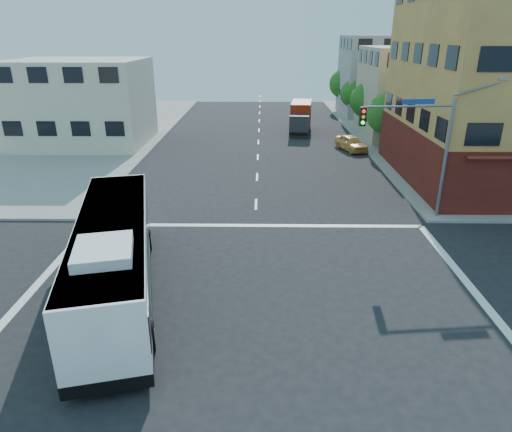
{
  "coord_description": "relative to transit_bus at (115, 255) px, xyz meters",
  "views": [
    {
      "loc": [
        0.37,
        -14.58,
        10.3
      ],
      "look_at": [
        0.11,
        4.66,
        2.55
      ],
      "focal_mm": 32.0,
      "sensor_mm": 36.0,
      "label": 1
    }
  ],
  "objects": [
    {
      "name": "street_tree_a",
      "position": [
        17.55,
        25.89,
        1.76
      ],
      "size": [
        3.6,
        3.6,
        5.53
      ],
      "color": "#362313",
      "rests_on": "ground"
    },
    {
      "name": "building_east_near",
      "position": [
        22.62,
        31.95,
        2.68
      ],
      "size": [
        12.06,
        10.06,
        9.0
      ],
      "color": "tan",
      "rests_on": "ground"
    },
    {
      "name": "ground",
      "position": [
        5.65,
        -2.03,
        -1.83
      ],
      "size": [
        120.0,
        120.0,
        0.0
      ],
      "primitive_type": "plane",
      "color": "black",
      "rests_on": "ground"
    },
    {
      "name": "signal_mast_ne",
      "position": [
        14.72,
        8.59,
        3.15
      ],
      "size": [
        7.91,
        1.13,
        8.07
      ],
      "color": "slate",
      "rests_on": "ground"
    },
    {
      "name": "building_west",
      "position": [
        -11.37,
        27.95,
        2.18
      ],
      "size": [
        12.06,
        10.06,
        8.0
      ],
      "color": "beige",
      "rests_on": "ground"
    },
    {
      "name": "transit_bus",
      "position": [
        0.0,
        0.0,
        0.0
      ],
      "size": [
        5.61,
        12.91,
        3.74
      ],
      "rotation": [
        0.0,
        0.0,
        0.24
      ],
      "color": "black",
      "rests_on": "ground"
    },
    {
      "name": "box_truck",
      "position": [
        10.27,
        34.2,
        -0.29
      ],
      "size": [
        2.92,
        7.27,
        3.18
      ],
      "rotation": [
        0.0,
        0.0,
        -0.13
      ],
      "color": "#2A2B30",
      "rests_on": "ground"
    },
    {
      "name": "street_tree_b",
      "position": [
        17.55,
        33.89,
        1.92
      ],
      "size": [
        3.8,
        3.8,
        5.79
      ],
      "color": "#362313",
      "rests_on": "ground"
    },
    {
      "name": "street_tree_c",
      "position": [
        17.55,
        41.89,
        1.63
      ],
      "size": [
        3.4,
        3.4,
        5.29
      ],
      "color": "#362313",
      "rests_on": "ground"
    },
    {
      "name": "building_east_far",
      "position": [
        22.62,
        45.95,
        3.18
      ],
      "size": [
        12.06,
        10.06,
        10.0
      ],
      "color": "#989893",
      "rests_on": "ground"
    },
    {
      "name": "parked_car",
      "position": [
        14.37,
        25.61,
        -1.13
      ],
      "size": [
        2.91,
        4.44,
        1.4
      ],
      "primitive_type": "imported",
      "rotation": [
        0.0,
        0.0,
        0.33
      ],
      "color": "#E3A952",
      "rests_on": "ground"
    },
    {
      "name": "street_tree_d",
      "position": [
        17.55,
        49.89,
        2.05
      ],
      "size": [
        4.0,
        4.0,
        6.03
      ],
      "color": "#362313",
      "rests_on": "ground"
    }
  ]
}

